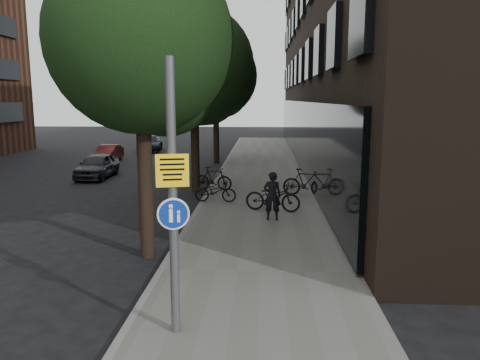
# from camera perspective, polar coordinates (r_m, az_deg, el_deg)

# --- Properties ---
(ground) EXTENTS (120.00, 120.00, 0.00)m
(ground) POSITION_cam_1_polar(r_m,az_deg,el_deg) (7.80, 0.27, -20.54)
(ground) COLOR black
(ground) RESTS_ON ground
(sidewalk) EXTENTS (4.50, 60.00, 0.12)m
(sidewalk) POSITION_cam_1_polar(r_m,az_deg,el_deg) (17.17, 2.62, -3.23)
(sidewalk) COLOR #65625D
(sidewalk) RESTS_ON ground
(curb_edge) EXTENTS (0.15, 60.00, 0.13)m
(curb_edge) POSITION_cam_1_polar(r_m,az_deg,el_deg) (17.32, -4.86, -3.12)
(curb_edge) COLOR slate
(curb_edge) RESTS_ON ground
(building_right_dark_brick) EXTENTS (12.00, 40.00, 18.00)m
(building_right_dark_brick) POSITION_cam_1_polar(r_m,az_deg,el_deg) (30.29, 19.62, 18.93)
(building_right_dark_brick) COLOR black
(building_right_dark_brick) RESTS_ON ground
(street_tree_near) EXTENTS (4.40, 4.40, 7.50)m
(street_tree_near) POSITION_cam_1_polar(r_m,az_deg,el_deg) (11.77, -11.49, 15.33)
(street_tree_near) COLOR black
(street_tree_near) RESTS_ON ground
(street_tree_mid) EXTENTS (5.00, 5.00, 7.80)m
(street_tree_mid) POSITION_cam_1_polar(r_m,az_deg,el_deg) (20.10, -5.38, 13.15)
(street_tree_mid) COLOR black
(street_tree_mid) RESTS_ON ground
(street_tree_far) EXTENTS (5.00, 5.00, 7.80)m
(street_tree_far) POSITION_cam_1_polar(r_m,az_deg,el_deg) (29.02, -2.80, 12.17)
(street_tree_far) COLOR black
(street_tree_far) RESTS_ON ground
(signpost) EXTENTS (0.51, 0.15, 4.47)m
(signpost) POSITION_cam_1_polar(r_m,az_deg,el_deg) (7.51, -8.19, -2.33)
(signpost) COLOR #595B5E
(signpost) RESTS_ON sidewalk
(pedestrian) EXTENTS (0.57, 0.38, 1.56)m
(pedestrian) POSITION_cam_1_polar(r_m,az_deg,el_deg) (14.91, 3.95, -1.94)
(pedestrian) COLOR black
(pedestrian) RESTS_ON sidewalk
(parked_bike_facade_near) EXTENTS (2.02, 1.11, 1.01)m
(parked_bike_facade_near) POSITION_cam_1_polar(r_m,az_deg,el_deg) (16.14, 4.02, -2.05)
(parked_bike_facade_near) COLOR black
(parked_bike_facade_near) RESTS_ON sidewalk
(parked_bike_facade_far) EXTENTS (1.88, 0.87, 1.09)m
(parked_bike_facade_far) POSITION_cam_1_polar(r_m,az_deg,el_deg) (18.79, 8.00, -0.28)
(parked_bike_facade_far) COLOR black
(parked_bike_facade_far) RESTS_ON sidewalk
(parked_bike_curb_near) EXTENTS (1.58, 0.62, 0.81)m
(parked_bike_curb_near) POSITION_cam_1_polar(r_m,az_deg,el_deg) (17.56, -3.01, -1.37)
(parked_bike_curb_near) COLOR black
(parked_bike_curb_near) RESTS_ON sidewalk
(parked_bike_curb_far) EXTENTS (1.71, 0.87, 0.99)m
(parked_bike_curb_far) POSITION_cam_1_polar(r_m,az_deg,el_deg) (19.82, -3.27, 0.17)
(parked_bike_curb_far) COLOR black
(parked_bike_curb_far) RESTS_ON sidewalk
(parked_car_near) EXTENTS (1.51, 3.65, 1.24)m
(parked_car_near) POSITION_cam_1_polar(r_m,az_deg,el_deg) (24.66, -17.02, 1.68)
(parked_car_near) COLOR black
(parked_car_near) RESTS_ON ground
(parked_car_mid) EXTENTS (1.16, 3.24, 1.06)m
(parked_car_mid) POSITION_cam_1_polar(r_m,az_deg,el_deg) (30.82, -15.77, 3.14)
(parked_car_mid) COLOR #5B1C1A
(parked_car_mid) RESTS_ON ground
(parked_car_far) EXTENTS (2.16, 4.26, 1.18)m
(parked_car_far) POSITION_cam_1_polar(r_m,az_deg,el_deg) (36.39, -10.91, 4.41)
(parked_car_far) COLOR black
(parked_car_far) RESTS_ON ground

